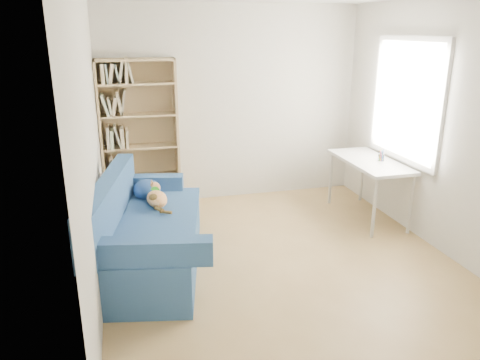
% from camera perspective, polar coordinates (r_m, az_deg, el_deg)
% --- Properties ---
extents(ground, '(4.00, 4.00, 0.00)m').
position_cam_1_polar(ground, '(4.95, 4.68, -9.55)').
color(ground, '#9E7B47').
rests_on(ground, ground).
extents(room_shell, '(3.54, 4.04, 2.62)m').
position_cam_1_polar(room_shell, '(4.51, 6.28, 9.58)').
color(room_shell, silver).
rests_on(room_shell, ground).
extents(sofa, '(1.27, 2.08, 0.94)m').
position_cam_1_polar(sofa, '(4.75, -11.40, -6.43)').
color(sofa, navy).
rests_on(sofa, ground).
extents(bookshelf, '(0.97, 0.30, 1.94)m').
position_cam_1_polar(bookshelf, '(6.13, -12.08, 4.49)').
color(bookshelf, tan).
rests_on(bookshelf, ground).
extents(desk, '(0.57, 1.24, 0.75)m').
position_cam_1_polar(desk, '(5.96, 15.53, 1.69)').
color(desk, white).
rests_on(desk, ground).
extents(pen_cup, '(0.08, 0.08, 0.15)m').
position_cam_1_polar(pen_cup, '(5.94, 16.84, 2.79)').
color(pen_cup, white).
rests_on(pen_cup, desk).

